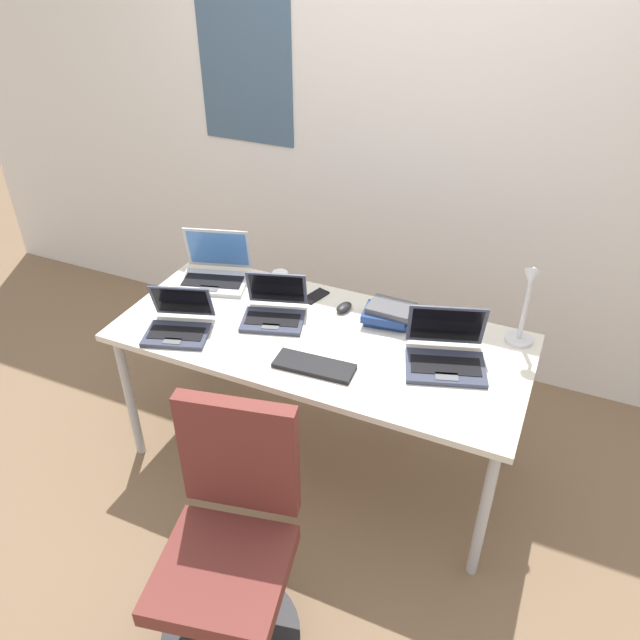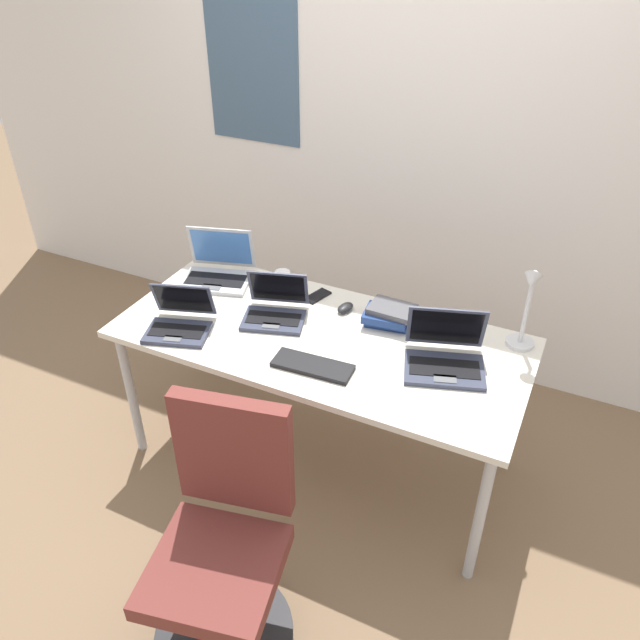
# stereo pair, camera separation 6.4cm
# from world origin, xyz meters

# --- Properties ---
(ground_plane) EXTENTS (12.00, 12.00, 0.00)m
(ground_plane) POSITION_xyz_m (0.00, 0.00, 0.00)
(ground_plane) COLOR #7A6047
(wall_back) EXTENTS (6.00, 0.13, 2.60)m
(wall_back) POSITION_xyz_m (-0.00, 1.10, 1.30)
(wall_back) COLOR silver
(wall_back) RESTS_ON ground_plane
(desk) EXTENTS (1.80, 0.80, 0.74)m
(desk) POSITION_xyz_m (0.00, 0.00, 0.68)
(desk) COLOR silver
(desk) RESTS_ON ground_plane
(desk_lamp) EXTENTS (0.12, 0.18, 0.40)m
(desk_lamp) POSITION_xyz_m (0.80, 0.28, 0.94)
(desk_lamp) COLOR silver
(desk_lamp) RESTS_ON desk
(laptop_back_right) EXTENTS (0.33, 0.32, 0.20)m
(laptop_back_right) POSITION_xyz_m (-0.24, 0.04, 0.78)
(laptop_back_right) COLOR #33384C
(laptop_back_right) RESTS_ON desk
(laptop_near_lamp) EXTENTS (0.34, 0.32, 0.20)m
(laptop_near_lamp) POSITION_xyz_m (-0.58, -0.23, 0.78)
(laptop_near_lamp) COLOR #33384C
(laptop_near_lamp) RESTS_ON desk
(laptop_back_left) EXTENTS (0.39, 0.37, 0.23)m
(laptop_back_left) POSITION_xyz_m (0.55, 0.03, 0.79)
(laptop_back_left) COLOR #33384C
(laptop_back_left) RESTS_ON desk
(laptop_mid_desk) EXTENTS (0.40, 0.36, 0.24)m
(laptop_mid_desk) POSITION_xyz_m (-0.67, 0.22, 0.79)
(laptop_mid_desk) COLOR #B7BABC
(laptop_mid_desk) RESTS_ON desk
(external_keyboard) EXTENTS (0.34, 0.14, 0.02)m
(external_keyboard) POSITION_xyz_m (0.07, -0.22, 0.75)
(external_keyboard) COLOR black
(external_keyboard) RESTS_ON desk
(computer_mouse) EXTENTS (0.07, 0.11, 0.03)m
(computer_mouse) POSITION_xyz_m (0.02, 0.23, 0.76)
(computer_mouse) COLOR black
(computer_mouse) RESTS_ON desk
(cell_phone) EXTENTS (0.10, 0.15, 0.01)m
(cell_phone) POSITION_xyz_m (-0.15, 0.28, 0.74)
(cell_phone) COLOR black
(cell_phone) RESTS_ON desk
(pill_bottle) EXTENTS (0.04, 0.04, 0.08)m
(pill_bottle) POSITION_xyz_m (0.48, 0.26, 0.78)
(pill_bottle) COLOR gold
(pill_bottle) RESTS_ON desk
(book_stack) EXTENTS (0.23, 0.17, 0.09)m
(book_stack) POSITION_xyz_m (0.24, 0.21, 0.79)
(book_stack) COLOR navy
(book_stack) RESTS_ON desk
(coffee_mug) EXTENTS (0.11, 0.08, 0.09)m
(coffee_mug) POSITION_xyz_m (-0.34, 0.29, 0.78)
(coffee_mug) COLOR white
(coffee_mug) RESTS_ON desk
(office_chair) EXTENTS (0.52, 0.58, 0.97)m
(office_chair) POSITION_xyz_m (0.06, -0.92, 0.40)
(office_chair) COLOR black
(office_chair) RESTS_ON ground_plane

